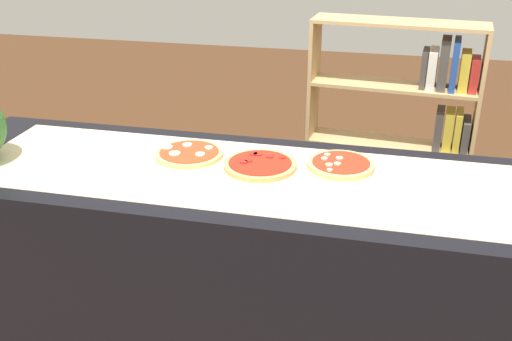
{
  "coord_description": "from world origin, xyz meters",
  "views": [
    {
      "loc": [
        0.44,
        -1.93,
        1.87
      ],
      "look_at": [
        0.0,
        0.0,
        0.97
      ],
      "focal_mm": 41.75,
      "sensor_mm": 36.0,
      "label": 1
    }
  ],
  "objects": [
    {
      "name": "pizza_pepperoni_1",
      "position": [
        -0.0,
        0.07,
        0.96
      ],
      "size": [
        0.28,
        0.28,
        0.03
      ],
      "color": "tan",
      "rests_on": "parchment_paper"
    },
    {
      "name": "bookshelf",
      "position": [
        0.6,
        1.15,
        0.65
      ],
      "size": [
        0.89,
        0.3,
        1.32
      ],
      "color": "tan",
      "rests_on": "ground_plane"
    },
    {
      "name": "counter",
      "position": [
        0.0,
        0.0,
        0.47
      ],
      "size": [
        2.53,
        0.75,
        0.95
      ],
      "primitive_type": "cube",
      "color": "black",
      "rests_on": "ground_plane"
    },
    {
      "name": "pizza_mozzarella_0",
      "position": [
        -0.3,
        0.12,
        0.96
      ],
      "size": [
        0.27,
        0.27,
        0.02
      ],
      "color": "#DBB26B",
      "rests_on": "parchment_paper"
    },
    {
      "name": "pizza_mushroom_2",
      "position": [
        0.3,
        0.14,
        0.96
      ],
      "size": [
        0.26,
        0.26,
        0.03
      ],
      "color": "#DBB26B",
      "rests_on": "parchment_paper"
    },
    {
      "name": "parchment_paper",
      "position": [
        0.0,
        0.0,
        0.95
      ],
      "size": [
        2.16,
        0.6,
        0.0
      ],
      "primitive_type": "cube",
      "color": "beige",
      "rests_on": "counter"
    }
  ]
}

